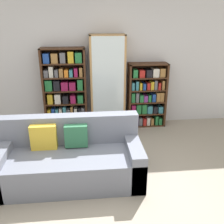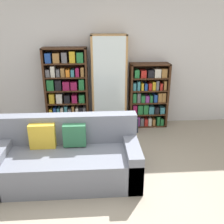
{
  "view_description": "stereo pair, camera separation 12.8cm",
  "coord_description": "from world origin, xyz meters",
  "views": [
    {
      "loc": [
        -0.25,
        -2.62,
        2.21
      ],
      "look_at": [
        0.15,
        1.34,
        0.68
      ],
      "focal_mm": 40.0,
      "sensor_mm": 36.0,
      "label": 1
    },
    {
      "loc": [
        -0.12,
        -2.63,
        2.21
      ],
      "look_at": [
        0.15,
        1.34,
        0.68
      ],
      "focal_mm": 40.0,
      "sensor_mm": 36.0,
      "label": 2
    }
  ],
  "objects": [
    {
      "name": "display_cabinet",
      "position": [
        0.15,
        2.25,
        0.94
      ],
      "size": [
        0.69,
        0.36,
        1.9
      ],
      "color": "#AD7F4C",
      "rests_on": "ground"
    },
    {
      "name": "bookshelf_left",
      "position": [
        -0.71,
        2.27,
        0.82
      ],
      "size": [
        0.85,
        0.32,
        1.66
      ],
      "color": "#3D2314",
      "rests_on": "ground"
    },
    {
      "name": "bookshelf_right",
      "position": [
        0.97,
        2.27,
        0.64
      ],
      "size": [
        0.79,
        0.32,
        1.33
      ],
      "color": "#3D2314",
      "rests_on": "ground"
    },
    {
      "name": "couch",
      "position": [
        -0.54,
        0.48,
        0.3
      ],
      "size": [
        2.01,
        0.87,
        0.87
      ],
      "color": "slate",
      "rests_on": "ground"
    },
    {
      "name": "wall_back",
      "position": [
        0.0,
        2.48,
        1.35
      ],
      "size": [
        7.07,
        0.06,
        2.7
      ],
      "color": "silver",
      "rests_on": "ground"
    },
    {
      "name": "ground_plane",
      "position": [
        0.0,
        0.0,
        0.0
      ],
      "size": [
        16.0,
        16.0,
        0.0
      ],
      "primitive_type": "plane",
      "color": "gray"
    },
    {
      "name": "wine_bottle",
      "position": [
        0.68,
        1.9,
        0.15
      ],
      "size": [
        0.07,
        0.07,
        0.36
      ],
      "color": "#192333",
      "rests_on": "ground"
    }
  ]
}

